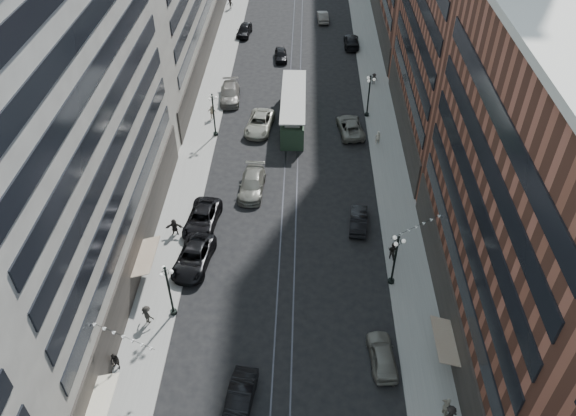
# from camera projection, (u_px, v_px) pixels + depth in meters

# --- Properties ---
(ground) EXTENTS (220.00, 220.00, 0.00)m
(ground) POSITION_uv_depth(u_px,v_px,m) (294.00, 115.00, 70.78)
(ground) COLOR black
(ground) RESTS_ON ground
(sidewalk_west) EXTENTS (4.00, 180.00, 0.15)m
(sidewalk_west) POSITION_uv_depth(u_px,v_px,m) (217.00, 76.00, 78.60)
(sidewalk_west) COLOR gray
(sidewalk_west) RESTS_ON ground
(sidewalk_east) EXTENTS (4.00, 180.00, 0.15)m
(sidewalk_east) POSITION_uv_depth(u_px,v_px,m) (374.00, 79.00, 78.09)
(sidewalk_east) COLOR gray
(sidewalk_east) RESTS_ON ground
(rail_west) EXTENTS (0.12, 180.00, 0.02)m
(rail_west) POSITION_uv_depth(u_px,v_px,m) (290.00, 78.00, 78.40)
(rail_west) COLOR #2D2D33
(rail_west) RESTS_ON ground
(rail_east) EXTENTS (0.12, 180.00, 0.02)m
(rail_east) POSITION_uv_depth(u_px,v_px,m) (300.00, 78.00, 78.37)
(rail_east) COLOR #2D2D33
(rail_east) RESTS_ON ground
(building_west_mid) EXTENTS (8.00, 36.00, 28.00)m
(building_west_mid) POSITION_uv_depth(u_px,v_px,m) (57.00, 138.00, 41.55)
(building_west_mid) COLOR #ADA899
(building_west_mid) RESTS_ON ground
(building_east_mid) EXTENTS (8.00, 30.00, 24.00)m
(building_east_mid) POSITION_uv_depth(u_px,v_px,m) (533.00, 211.00, 38.25)
(building_east_mid) COLOR brown
(building_east_mid) RESTS_ON ground
(lamppost_sw_far) EXTENTS (1.03, 1.14, 5.52)m
(lamppost_sw_far) POSITION_uv_depth(u_px,v_px,m) (169.00, 289.00, 44.63)
(lamppost_sw_far) COLOR black
(lamppost_sw_far) RESTS_ON sidewalk_west
(lamppost_sw_mid) EXTENTS (1.03, 1.14, 5.52)m
(lamppost_sw_mid) POSITION_uv_depth(u_px,v_px,m) (214.00, 113.00, 65.18)
(lamppost_sw_mid) COLOR black
(lamppost_sw_mid) RESTS_ON sidewalk_west
(lamppost_se_far) EXTENTS (1.03, 1.14, 5.52)m
(lamppost_se_far) POSITION_uv_depth(u_px,v_px,m) (395.00, 258.00, 47.25)
(lamppost_se_far) COLOR black
(lamppost_se_far) RESTS_ON sidewalk_east
(lamppost_se_mid) EXTENTS (1.03, 1.14, 5.52)m
(lamppost_se_mid) POSITION_uv_depth(u_px,v_px,m) (369.00, 95.00, 68.56)
(lamppost_se_mid) COLOR black
(lamppost_se_mid) RESTS_ON sidewalk_east
(streetcar) EXTENTS (2.91, 13.17, 3.64)m
(streetcar) POSITION_uv_depth(u_px,v_px,m) (293.00, 110.00, 68.60)
(streetcar) COLOR #233826
(streetcar) RESTS_ON ground
(car_2) EXTENTS (3.69, 6.54, 1.72)m
(car_2) POSITION_uv_depth(u_px,v_px,m) (194.00, 258.00, 50.46)
(car_2) COLOR black
(car_2) RESTS_ON ground
(car_4) EXTENTS (2.28, 4.86, 1.61)m
(car_4) POSITION_uv_depth(u_px,v_px,m) (382.00, 355.00, 42.62)
(car_4) COLOR slate
(car_4) RESTS_ON ground
(car_5) EXTENTS (2.38, 5.17, 1.64)m
(car_5) POSITION_uv_depth(u_px,v_px,m) (240.00, 399.00, 39.82)
(car_5) COLOR black
(car_5) RESTS_ON ground
(pedestrian_2) EXTENTS (0.91, 0.70, 1.65)m
(pedestrian_2) POSITION_uv_depth(u_px,v_px,m) (115.00, 362.00, 42.00)
(pedestrian_2) COLOR black
(pedestrian_2) RESTS_ON sidewalk_west
(pedestrian_4) EXTENTS (0.83, 1.21, 1.88)m
(pedestrian_4) POSITION_uv_depth(u_px,v_px,m) (447.00, 407.00, 39.04)
(pedestrian_4) COLOR #ADA48F
(pedestrian_4) RESTS_ON sidewalk_east
(car_7) EXTENTS (3.49, 6.45, 1.72)m
(car_7) POSITION_uv_depth(u_px,v_px,m) (202.00, 219.00, 54.46)
(car_7) COLOR black
(car_7) RESTS_ON ground
(car_8) EXTENTS (2.94, 6.29, 1.78)m
(car_8) POSITION_uv_depth(u_px,v_px,m) (230.00, 94.00, 73.24)
(car_8) COLOR #68645C
(car_8) RESTS_ON ground
(car_9) EXTENTS (2.50, 5.11, 1.68)m
(car_9) POSITION_uv_depth(u_px,v_px,m) (244.00, 30.00, 88.92)
(car_9) COLOR black
(car_9) RESTS_ON ground
(car_10) EXTENTS (2.04, 4.74, 1.52)m
(car_10) POSITION_uv_depth(u_px,v_px,m) (359.00, 220.00, 54.49)
(car_10) COLOR black
(car_10) RESTS_ON ground
(car_11) EXTENTS (3.51, 6.21, 1.64)m
(car_11) POSITION_uv_depth(u_px,v_px,m) (350.00, 127.00, 67.24)
(car_11) COLOR slate
(car_11) RESTS_ON ground
(car_12) EXTENTS (2.29, 5.54, 1.60)m
(car_12) POSITION_uv_depth(u_px,v_px,m) (351.00, 41.00, 85.80)
(car_12) COLOR black
(car_12) RESTS_ON ground
(car_13) EXTENTS (2.11, 4.47, 1.48)m
(car_13) POSITION_uv_depth(u_px,v_px,m) (281.00, 55.00, 82.34)
(car_13) COLOR black
(car_13) RESTS_ON ground
(car_14) EXTENTS (1.96, 4.89, 1.58)m
(car_14) POSITION_uv_depth(u_px,v_px,m) (323.00, 17.00, 93.24)
(car_14) COLOR #635F58
(car_14) RESTS_ON ground
(pedestrian_5) EXTENTS (1.68, 0.61, 1.78)m
(pedestrian_5) POSITION_uv_depth(u_px,v_px,m) (174.00, 227.00, 53.31)
(pedestrian_5) COLOR black
(pedestrian_5) RESTS_ON sidewalk_west
(pedestrian_6) EXTENTS (1.08, 0.57, 1.78)m
(pedestrian_6) POSITION_uv_depth(u_px,v_px,m) (212.00, 112.00, 69.36)
(pedestrian_6) COLOR #B7AC98
(pedestrian_6) RESTS_ON sidewalk_west
(pedestrian_7) EXTENTS (1.03, 0.96, 1.88)m
(pedestrian_7) POSITION_uv_depth(u_px,v_px,m) (393.00, 251.00, 50.82)
(pedestrian_7) COLOR black
(pedestrian_7) RESTS_ON sidewalk_east
(pedestrian_8) EXTENTS (0.71, 0.55, 1.74)m
(pedestrian_8) POSITION_uv_depth(u_px,v_px,m) (378.00, 138.00, 65.05)
(pedestrian_8) COLOR beige
(pedestrian_8) RESTS_ON sidewalk_east
(pedestrian_9) EXTENTS (1.06, 0.58, 1.55)m
(pedestrian_9) POSITION_uv_depth(u_px,v_px,m) (374.00, 79.00, 76.28)
(pedestrian_9) COLOR black
(pedestrian_9) RESTS_ON sidewalk_east
(car_extra_0) EXTENTS (3.69, 6.59, 1.74)m
(car_extra_0) POSITION_uv_depth(u_px,v_px,m) (259.00, 123.00, 67.72)
(car_extra_0) COLOR gray
(car_extra_0) RESTS_ON ground
(car_extra_1) EXTENTS (2.79, 6.19, 1.76)m
(car_extra_1) POSITION_uv_depth(u_px,v_px,m) (252.00, 184.00, 58.59)
(car_extra_1) COLOR #68675C
(car_extra_1) RESTS_ON ground
(pedestrian_extra_0) EXTENTS (1.22, 0.87, 1.75)m
(pedestrian_extra_0) POSITION_uv_depth(u_px,v_px,m) (230.00, 4.00, 96.96)
(pedestrian_extra_0) COLOR black
(pedestrian_extra_0) RESTS_ON sidewalk_west
(pedestrian_extra_1) EXTENTS (1.24, 0.80, 1.78)m
(pedestrian_extra_1) POSITION_uv_depth(u_px,v_px,m) (450.00, 415.00, 38.66)
(pedestrian_extra_1) COLOR black
(pedestrian_extra_1) RESTS_ON sidewalk_east
(pedestrian_extra_2) EXTENTS (1.28, 0.98, 1.84)m
(pedestrian_extra_2) POSITION_uv_depth(u_px,v_px,m) (147.00, 315.00, 45.25)
(pedestrian_extra_2) COLOR black
(pedestrian_extra_2) RESTS_ON sidewalk_west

